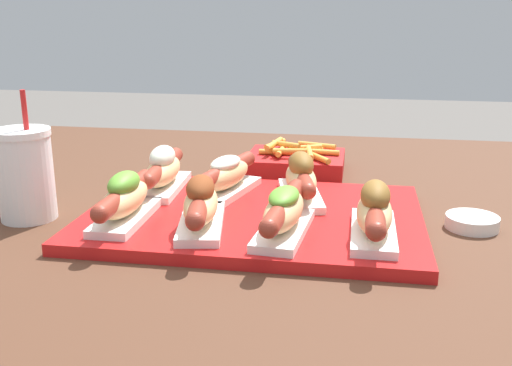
{
  "coord_description": "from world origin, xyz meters",
  "views": [
    {
      "loc": [
        0.17,
        -0.99,
        1.01
      ],
      "look_at": [
        0.02,
        -0.11,
        0.74
      ],
      "focal_mm": 42.0,
      "sensor_mm": 36.0,
      "label": 1
    }
  ],
  "objects_px": {
    "hot_dog_3": "(374,212)",
    "drink_cup": "(25,174)",
    "serving_tray": "(254,217)",
    "hot_dog_5": "(226,175)",
    "sauce_bowl": "(472,221)",
    "hot_dog_1": "(201,204)",
    "hot_dog_0": "(125,198)",
    "hot_dog_2": "(284,212)",
    "hot_dog_6": "(301,178)",
    "hot_dog_4": "(163,170)",
    "fries_basket": "(296,162)"
  },
  "relations": [
    {
      "from": "hot_dog_3",
      "to": "drink_cup",
      "type": "xyz_separation_m",
      "value": [
        -0.53,
        0.03,
        0.02
      ]
    },
    {
      "from": "serving_tray",
      "to": "hot_dog_5",
      "type": "bearing_deg",
      "value": 127.34
    },
    {
      "from": "hot_dog_3",
      "to": "sauce_bowl",
      "type": "height_order",
      "value": "hot_dog_3"
    },
    {
      "from": "hot_dog_1",
      "to": "hot_dog_3",
      "type": "height_order",
      "value": "hot_dog_3"
    },
    {
      "from": "hot_dog_0",
      "to": "sauce_bowl",
      "type": "distance_m",
      "value": 0.52
    },
    {
      "from": "hot_dog_2",
      "to": "serving_tray",
      "type": "bearing_deg",
      "value": 123.26
    },
    {
      "from": "hot_dog_2",
      "to": "hot_dog_5",
      "type": "relative_size",
      "value": 1.02
    },
    {
      "from": "hot_dog_1",
      "to": "hot_dog_0",
      "type": "bearing_deg",
      "value": 176.51
    },
    {
      "from": "hot_dog_3",
      "to": "sauce_bowl",
      "type": "relative_size",
      "value": 2.61
    },
    {
      "from": "hot_dog_1",
      "to": "hot_dog_6",
      "type": "xyz_separation_m",
      "value": [
        0.13,
        0.15,
        0.0
      ]
    },
    {
      "from": "sauce_bowl",
      "to": "hot_dog_4",
      "type": "bearing_deg",
      "value": 173.63
    },
    {
      "from": "serving_tray",
      "to": "hot_dog_3",
      "type": "xyz_separation_m",
      "value": [
        0.18,
        -0.07,
        0.04
      ]
    },
    {
      "from": "hot_dog_1",
      "to": "fries_basket",
      "type": "distance_m",
      "value": 0.4
    },
    {
      "from": "hot_dog_5",
      "to": "hot_dog_6",
      "type": "height_order",
      "value": "hot_dog_6"
    },
    {
      "from": "hot_dog_1",
      "to": "hot_dog_3",
      "type": "xyz_separation_m",
      "value": [
        0.24,
        0.0,
        0.0
      ]
    },
    {
      "from": "hot_dog_5",
      "to": "serving_tray",
      "type": "bearing_deg",
      "value": -52.66
    },
    {
      "from": "serving_tray",
      "to": "fries_basket",
      "type": "distance_m",
      "value": 0.31
    },
    {
      "from": "hot_dog_4",
      "to": "drink_cup",
      "type": "height_order",
      "value": "drink_cup"
    },
    {
      "from": "hot_dog_5",
      "to": "fries_basket",
      "type": "bearing_deg",
      "value": 67.98
    },
    {
      "from": "hot_dog_3",
      "to": "fries_basket",
      "type": "relative_size",
      "value": 1.07
    },
    {
      "from": "drink_cup",
      "to": "hot_dog_5",
      "type": "bearing_deg",
      "value": 22.67
    },
    {
      "from": "hot_dog_1",
      "to": "hot_dog_5",
      "type": "distance_m",
      "value": 0.16
    },
    {
      "from": "hot_dog_0",
      "to": "hot_dog_6",
      "type": "bearing_deg",
      "value": 31.0
    },
    {
      "from": "hot_dog_3",
      "to": "hot_dog_5",
      "type": "distance_m",
      "value": 0.29
    },
    {
      "from": "hot_dog_4",
      "to": "sauce_bowl",
      "type": "xyz_separation_m",
      "value": [
        0.5,
        -0.06,
        -0.04
      ]
    },
    {
      "from": "hot_dog_1",
      "to": "hot_dog_2",
      "type": "relative_size",
      "value": 0.99
    },
    {
      "from": "hot_dog_4",
      "to": "hot_dog_5",
      "type": "xyz_separation_m",
      "value": [
        0.11,
        -0.01,
        -0.0
      ]
    },
    {
      "from": "hot_dog_0",
      "to": "hot_dog_5",
      "type": "bearing_deg",
      "value": 52.45
    },
    {
      "from": "hot_dog_2",
      "to": "hot_dog_6",
      "type": "relative_size",
      "value": 1.02
    },
    {
      "from": "serving_tray",
      "to": "hot_dog_3",
      "type": "distance_m",
      "value": 0.2
    },
    {
      "from": "hot_dog_0",
      "to": "drink_cup",
      "type": "height_order",
      "value": "drink_cup"
    },
    {
      "from": "hot_dog_0",
      "to": "fries_basket",
      "type": "bearing_deg",
      "value": 61.22
    },
    {
      "from": "hot_dog_0",
      "to": "fries_basket",
      "type": "distance_m",
      "value": 0.44
    },
    {
      "from": "fries_basket",
      "to": "hot_dog_4",
      "type": "bearing_deg",
      "value": -132.2
    },
    {
      "from": "hot_dog_0",
      "to": "hot_dog_6",
      "type": "xyz_separation_m",
      "value": [
        0.24,
        0.15,
        0.0
      ]
    },
    {
      "from": "hot_dog_3",
      "to": "hot_dog_5",
      "type": "xyz_separation_m",
      "value": [
        -0.24,
        0.16,
        -0.0
      ]
    },
    {
      "from": "hot_dog_5",
      "to": "hot_dog_2",
      "type": "bearing_deg",
      "value": -54.73
    },
    {
      "from": "hot_dog_1",
      "to": "fries_basket",
      "type": "height_order",
      "value": "hot_dog_1"
    },
    {
      "from": "sauce_bowl",
      "to": "drink_cup",
      "type": "bearing_deg",
      "value": -174.06
    },
    {
      "from": "hot_dog_0",
      "to": "hot_dog_3",
      "type": "relative_size",
      "value": 1.0
    },
    {
      "from": "hot_dog_1",
      "to": "drink_cup",
      "type": "bearing_deg",
      "value": 172.48
    },
    {
      "from": "hot_dog_1",
      "to": "hot_dog_5",
      "type": "height_order",
      "value": "hot_dog_1"
    },
    {
      "from": "hot_dog_2",
      "to": "sauce_bowl",
      "type": "bearing_deg",
      "value": 23.36
    },
    {
      "from": "hot_dog_1",
      "to": "hot_dog_5",
      "type": "relative_size",
      "value": 1.01
    },
    {
      "from": "sauce_bowl",
      "to": "drink_cup",
      "type": "relative_size",
      "value": 0.39
    },
    {
      "from": "hot_dog_4",
      "to": "hot_dog_2",
      "type": "bearing_deg",
      "value": -36.99
    },
    {
      "from": "hot_dog_1",
      "to": "hot_dog_2",
      "type": "xyz_separation_m",
      "value": [
        0.12,
        -0.01,
        -0.0
      ]
    },
    {
      "from": "hot_dog_3",
      "to": "hot_dog_1",
      "type": "bearing_deg",
      "value": -179.0
    },
    {
      "from": "hot_dog_4",
      "to": "hot_dog_6",
      "type": "bearing_deg",
      "value": -2.78
    },
    {
      "from": "hot_dog_1",
      "to": "sauce_bowl",
      "type": "height_order",
      "value": "hot_dog_1"
    }
  ]
}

